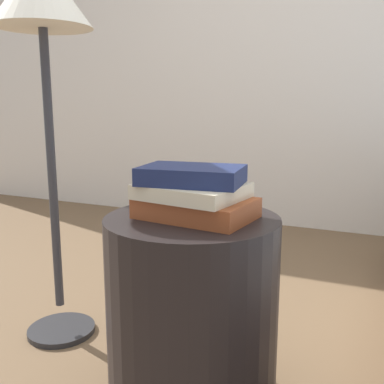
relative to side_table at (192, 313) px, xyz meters
The scene contains 6 objects.
wall_back 2.25m from the side_table, 90.00° to the left, with size 7.00×0.08×2.60m, color silver.
side_table is the anchor object (origin of this frame).
book_rust 0.29m from the side_table, 14.39° to the left, with size 0.28×0.19×0.05m, color #994723.
book_cream 0.34m from the side_table, 81.55° to the left, with size 0.25×0.21×0.04m, color beige.
book_navy 0.38m from the side_table, 34.48° to the left, with size 0.25×0.17×0.05m, color #19234C.
floor_lamp 1.03m from the side_table, 165.49° to the left, with size 0.32×0.32×1.28m.
Camera 1 is at (0.45, -1.00, 0.81)m, focal length 41.18 mm.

